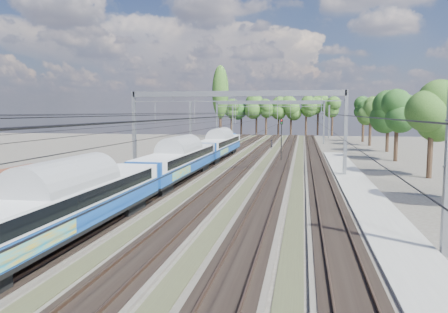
% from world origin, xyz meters
% --- Properties ---
extents(ground, '(220.00, 220.00, 0.00)m').
position_xyz_m(ground, '(0.00, 0.00, 0.00)').
color(ground, '#47423A').
rests_on(ground, ground).
extents(track_bed, '(21.00, 130.00, 0.34)m').
position_xyz_m(track_bed, '(-0.00, 45.00, 0.10)').
color(track_bed, '#47423A').
rests_on(track_bed, ground).
extents(platform, '(3.00, 70.00, 0.30)m').
position_xyz_m(platform, '(12.00, 20.00, 0.15)').
color(platform, gray).
rests_on(platform, ground).
extents(catenary, '(25.65, 130.00, 9.00)m').
position_xyz_m(catenary, '(0.33, 52.69, 6.40)').
color(catenary, gray).
rests_on(catenary, ground).
extents(tree_belt, '(38.59, 96.91, 11.37)m').
position_xyz_m(tree_belt, '(6.81, 95.38, 7.76)').
color(tree_belt, black).
rests_on(tree_belt, ground).
extents(poplar, '(4.40, 4.40, 19.04)m').
position_xyz_m(poplar, '(-14.50, 98.00, 11.89)').
color(poplar, black).
rests_on(poplar, ground).
extents(emu_train, '(2.95, 62.36, 4.31)m').
position_xyz_m(emu_train, '(-4.50, 23.65, 2.54)').
color(emu_train, black).
rests_on(emu_train, ground).
extents(worker, '(0.61, 0.71, 1.66)m').
position_xyz_m(worker, '(1.55, 63.97, 0.83)').
color(worker, black).
rests_on(worker, ground).
extents(signal_near, '(0.35, 0.32, 5.76)m').
position_xyz_m(signal_near, '(4.29, 43.60, 3.64)').
color(signal_near, black).
rests_on(signal_near, ground).
extents(signal_far, '(0.37, 0.34, 5.67)m').
position_xyz_m(signal_far, '(12.08, 93.57, 3.59)').
color(signal_far, black).
rests_on(signal_far, ground).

